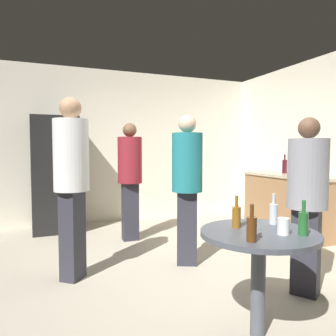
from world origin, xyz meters
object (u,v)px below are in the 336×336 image
at_px(person_in_gray_shirt, 307,192).
at_px(beer_bottle_green, 303,223).
at_px(beer_bottle_brown, 252,228).
at_px(person_in_maroon_shirt, 130,172).
at_px(beer_bottle_amber, 236,216).
at_px(foreground_table, 259,246).
at_px(beer_bottle_clear, 274,213).
at_px(plastic_cup_white, 283,226).
at_px(person_in_teal_shirt, 187,178).
at_px(refrigerator, 56,174).
at_px(kettle, 303,171).
at_px(person_in_white_shirt, 71,173).
at_px(wine_bottle_on_counter, 285,166).

bearing_deg(person_in_gray_shirt, beer_bottle_green, 11.47).
distance_m(beer_bottle_brown, person_in_maroon_shirt, 2.80).
height_order(beer_bottle_amber, person_in_maroon_shirt, person_in_maroon_shirt).
distance_m(foreground_table, beer_bottle_clear, 0.33).
relative_size(plastic_cup_white, person_in_maroon_shirt, 0.07).
bearing_deg(person_in_teal_shirt, refrigerator, -124.16).
bearing_deg(beer_bottle_amber, person_in_teal_shirt, 80.47).
xyz_separation_m(beer_bottle_green, person_in_gray_shirt, (0.59, 0.56, 0.10)).
distance_m(kettle, person_in_maroon_shirt, 2.54).
bearing_deg(beer_bottle_green, person_in_gray_shirt, 43.28).
bearing_deg(beer_bottle_clear, person_in_white_shirt, 134.75).
relative_size(kettle, person_in_gray_shirt, 0.16).
bearing_deg(beer_bottle_green, kettle, 45.49).
xyz_separation_m(refrigerator, beer_bottle_amber, (1.08, -3.41, -0.08)).
xyz_separation_m(refrigerator, kettle, (3.38, -1.70, 0.07)).
xyz_separation_m(foreground_table, beer_bottle_green, (0.20, -0.19, 0.19)).
bearing_deg(beer_bottle_amber, person_in_white_shirt, 127.27).
relative_size(foreground_table, person_in_teal_shirt, 0.48).
xyz_separation_m(wine_bottle_on_counter, beer_bottle_green, (-2.13, -2.57, -0.20)).
xyz_separation_m(beer_bottle_brown, plastic_cup_white, (0.29, 0.06, -0.03)).
xyz_separation_m(beer_bottle_green, beer_bottle_clear, (0.03, 0.32, 0.00)).
bearing_deg(beer_bottle_green, beer_bottle_amber, 130.55).
bearing_deg(person_in_teal_shirt, beer_bottle_brown, 12.81).
relative_size(kettle, foreground_table, 0.30).
bearing_deg(person_in_white_shirt, kettle, 45.73).
relative_size(beer_bottle_green, beer_bottle_clear, 1.00).
xyz_separation_m(plastic_cup_white, person_in_white_shirt, (-1.20, 1.61, 0.27)).
relative_size(foreground_table, person_in_maroon_shirt, 0.48).
relative_size(beer_bottle_brown, person_in_gray_shirt, 0.15).
distance_m(beer_bottle_green, plastic_cup_white, 0.13).
bearing_deg(foreground_table, beer_bottle_clear, 29.77).
relative_size(beer_bottle_clear, plastic_cup_white, 2.09).
height_order(beer_bottle_clear, person_in_white_shirt, person_in_white_shirt).
bearing_deg(person_in_white_shirt, foreground_table, -14.11).
xyz_separation_m(beer_bottle_brown, person_in_maroon_shirt, (-0.01, 2.80, 0.15)).
height_order(beer_bottle_brown, plastic_cup_white, beer_bottle_brown).
distance_m(refrigerator, beer_bottle_amber, 3.58).
bearing_deg(foreground_table, beer_bottle_amber, 120.42).
distance_m(refrigerator, foreground_table, 3.76).
bearing_deg(beer_bottle_amber, kettle, 36.66).
bearing_deg(plastic_cup_white, person_in_gray_shirt, 35.34).
relative_size(beer_bottle_brown, person_in_maroon_shirt, 0.14).
distance_m(beer_bottle_brown, person_in_white_shirt, 1.91).
xyz_separation_m(refrigerator, beer_bottle_brown, (0.97, -3.74, -0.08)).
height_order(beer_bottle_green, person_in_maroon_shirt, person_in_maroon_shirt).
bearing_deg(kettle, refrigerator, 153.28).
distance_m(beer_bottle_brown, person_in_gray_shirt, 1.14).
xyz_separation_m(beer_bottle_green, plastic_cup_white, (-0.11, 0.06, -0.03)).
height_order(kettle, person_in_white_shirt, person_in_white_shirt).
bearing_deg(refrigerator, beer_bottle_clear, -67.74).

